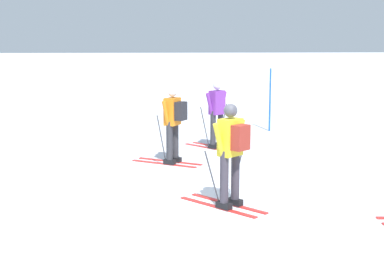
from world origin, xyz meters
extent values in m
plane|color=silver|center=(0.00, 0.00, 0.00)|extent=(120.00, 120.00, 0.00)
cube|color=silver|center=(0.00, 21.29, 0.99)|extent=(80.00, 6.50, 1.99)
cube|color=red|center=(0.92, 4.83, 0.01)|extent=(1.12, 1.26, 0.02)
cube|color=red|center=(1.13, 5.02, 0.01)|extent=(1.12, 1.26, 0.02)
cube|color=black|center=(1.02, 4.72, 0.07)|extent=(0.26, 0.27, 0.10)
cube|color=black|center=(1.23, 4.90, 0.07)|extent=(0.26, 0.27, 0.10)
cylinder|color=#2D2D33|center=(1.02, 4.72, 0.55)|extent=(0.14, 0.14, 0.85)
cylinder|color=#2D2D33|center=(1.23, 4.90, 0.55)|extent=(0.14, 0.14, 0.85)
cube|color=purple|center=(1.12, 4.81, 1.17)|extent=(0.44, 0.43, 0.60)
cylinder|color=purple|center=(0.92, 4.66, 1.16)|extent=(0.25, 0.24, 0.55)
cylinder|color=purple|center=(1.30, 4.99, 1.16)|extent=(0.25, 0.24, 0.55)
sphere|color=silver|center=(1.12, 4.81, 1.60)|extent=(0.22, 0.22, 0.22)
cylinder|color=#38383D|center=(0.81, 4.67, 0.54)|extent=(0.28, 0.25, 1.09)
cylinder|color=#38383D|center=(1.30, 5.10, 0.54)|extent=(0.28, 0.25, 1.09)
cube|color=red|center=(-0.27, 3.10, 0.01)|extent=(1.41, 0.91, 0.02)
cube|color=red|center=(-0.12, 3.33, 0.01)|extent=(1.41, 0.91, 0.02)
cube|color=black|center=(-0.14, 3.02, 0.07)|extent=(0.28, 0.24, 0.10)
cube|color=black|center=(0.00, 3.26, 0.07)|extent=(0.28, 0.24, 0.10)
cylinder|color=#2D2D33|center=(-0.14, 3.02, 0.55)|extent=(0.14, 0.14, 0.85)
cylinder|color=#2D2D33|center=(0.00, 3.26, 0.55)|extent=(0.14, 0.14, 0.85)
cube|color=orange|center=(-0.07, 3.14, 1.17)|extent=(0.40, 0.45, 0.60)
cylinder|color=orange|center=(-0.22, 2.93, 1.16)|extent=(0.21, 0.27, 0.55)
cylinder|color=orange|center=(0.04, 3.36, 1.16)|extent=(0.21, 0.27, 0.55)
sphere|color=silver|center=(-0.07, 3.14, 1.60)|extent=(0.22, 0.22, 0.22)
cylinder|color=#38383D|center=(-0.31, 2.93, 0.57)|extent=(0.23, 0.35, 1.14)
cylinder|color=#38383D|center=(0.00, 3.45, 0.57)|extent=(0.23, 0.35, 1.14)
cube|color=#232328|center=(0.11, 3.03, 1.19)|extent=(0.30, 0.33, 0.40)
cube|color=red|center=(0.51, -0.16, 0.01)|extent=(1.13, 1.25, 0.02)
cube|color=red|center=(0.72, 0.02, 0.01)|extent=(1.13, 1.25, 0.02)
cube|color=black|center=(0.61, -0.27, 0.07)|extent=(0.26, 0.27, 0.10)
cube|color=black|center=(0.82, -0.09, 0.07)|extent=(0.26, 0.27, 0.10)
cylinder|color=#38333D|center=(0.61, -0.27, 0.55)|extent=(0.14, 0.14, 0.85)
cylinder|color=#38333D|center=(0.82, -0.09, 0.55)|extent=(0.14, 0.14, 0.85)
cube|color=yellow|center=(0.72, -0.18, 1.17)|extent=(0.44, 0.43, 0.60)
cylinder|color=yellow|center=(0.52, -0.33, 1.16)|extent=(0.25, 0.24, 0.55)
cylinder|color=yellow|center=(0.89, 0.00, 1.16)|extent=(0.25, 0.24, 0.55)
sphere|color=#4C4C56|center=(0.72, -0.18, 1.60)|extent=(0.22, 0.22, 0.22)
cylinder|color=#38383D|center=(0.42, -0.31, 0.50)|extent=(0.32, 0.29, 1.01)
cylinder|color=#38383D|center=(0.87, 0.09, 0.50)|extent=(0.32, 0.29, 1.01)
cube|color=maroon|center=(0.86, -0.34, 1.19)|extent=(0.33, 0.32, 0.40)
cylinder|color=#1E56AD|center=(3.05, 7.39, 0.94)|extent=(0.06, 0.06, 1.89)
camera|label=1|loc=(-0.57, -8.73, 2.69)|focal=51.22mm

